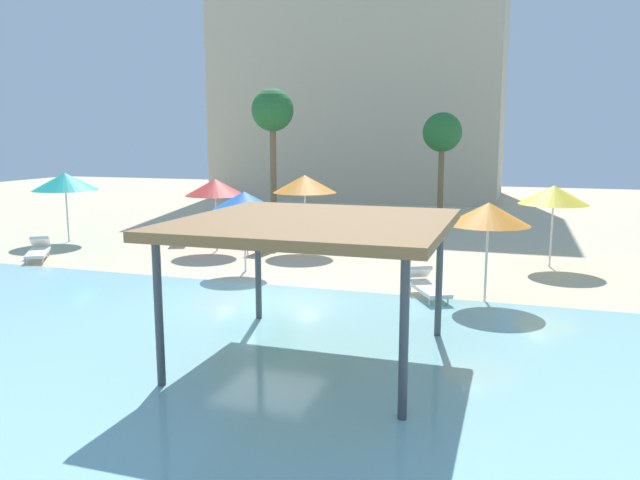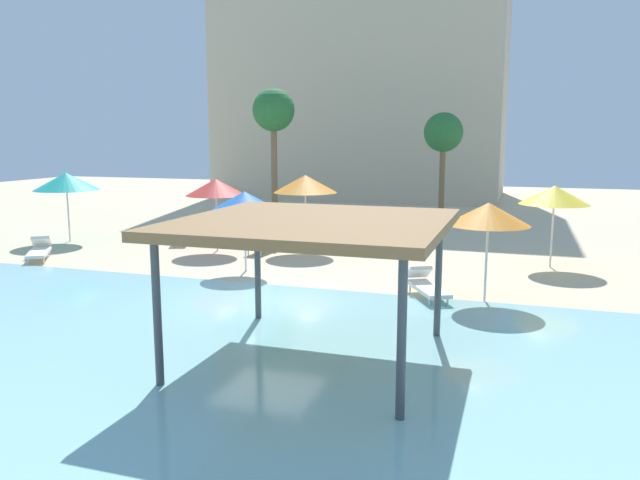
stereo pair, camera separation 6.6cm
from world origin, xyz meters
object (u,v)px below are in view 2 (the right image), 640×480
shade_pavilion (313,227)px  lounge_chair_2 (426,285)px  lounge_chair_4 (39,250)px  lounge_chair_5 (182,235)px  beach_umbrella_blue_4 (244,200)px  beach_umbrella_teal_5 (66,182)px  lounge_chair_3 (266,243)px  beach_umbrella_orange_1 (488,214)px  palm_tree_2 (274,113)px  beach_umbrella_orange_2 (305,184)px  beach_umbrella_red_0 (216,187)px  beach_umbrella_yellow_6 (554,195)px  palm_tree_0 (443,134)px

shade_pavilion → lounge_chair_2: (1.32, 5.22, -2.19)m
lounge_chair_4 → lounge_chair_5: 5.29m
shade_pavilion → lounge_chair_5: shade_pavilion is taller
beach_umbrella_blue_4 → beach_umbrella_teal_5: 9.48m
lounge_chair_3 → beach_umbrella_blue_4: bearing=15.6°
beach_umbrella_orange_1 → lounge_chair_2: (-1.49, -0.02, -1.92)m
beach_umbrella_blue_4 → palm_tree_2: palm_tree_2 is taller
beach_umbrella_orange_2 → beach_umbrella_blue_4: size_ratio=1.11×
beach_umbrella_blue_4 → palm_tree_2: size_ratio=0.40×
beach_umbrella_red_0 → lounge_chair_5: 3.09m
beach_umbrella_yellow_6 → lounge_chair_5: bearing=178.7°
beach_umbrella_teal_5 → lounge_chair_3: (8.34, 0.37, -2.07)m
beach_umbrella_orange_2 → lounge_chair_5: 5.61m
beach_umbrella_teal_5 → beach_umbrella_yellow_6: bearing=2.5°
beach_umbrella_orange_1 → lounge_chair_5: beach_umbrella_orange_1 is taller
beach_umbrella_orange_2 → lounge_chair_4: (-8.09, -4.40, -2.13)m
lounge_chair_5 → palm_tree_2: (1.92, 4.99, 4.84)m
beach_umbrella_orange_2 → lounge_chair_2: size_ratio=1.43×
palm_tree_0 → palm_tree_2: bearing=-147.1°
beach_umbrella_orange_1 → palm_tree_2: 14.64m
lounge_chair_2 → palm_tree_2: 14.22m
beach_umbrella_teal_5 → lounge_chair_3: size_ratio=1.42×
lounge_chair_2 → palm_tree_0: (-1.49, 14.86, 3.93)m
beach_umbrella_orange_1 → beach_umbrella_blue_4: beach_umbrella_orange_1 is taller
lounge_chair_3 → beach_umbrella_orange_1: bearing=63.4°
lounge_chair_2 → beach_umbrella_yellow_6: bearing=118.3°
lounge_chair_4 → beach_umbrella_orange_2: bearing=83.8°
beach_umbrella_yellow_6 → beach_umbrella_teal_5: bearing=-177.5°
beach_umbrella_blue_4 → lounge_chair_3: beach_umbrella_blue_4 is taller
beach_umbrella_teal_5 → lounge_chair_4: (1.55, -3.34, -2.07)m
beach_umbrella_orange_2 → lounge_chair_3: beach_umbrella_orange_2 is taller
beach_umbrella_yellow_6 → lounge_chair_5: beach_umbrella_yellow_6 is taller
shade_pavilion → palm_tree_0: bearing=90.5°
palm_tree_0 → palm_tree_2: size_ratio=0.85×
shade_pavilion → lounge_chair_3: size_ratio=2.47×
beach_umbrella_orange_2 → palm_tree_2: palm_tree_2 is taller
beach_umbrella_red_0 → beach_umbrella_yellow_6: beach_umbrella_red_0 is taller
shade_pavilion → lounge_chair_3: (-5.19, 9.84, -2.19)m
palm_tree_2 → beach_umbrella_blue_4: bearing=-73.3°
lounge_chair_4 → palm_tree_0: palm_tree_0 is taller
palm_tree_0 → beach_umbrella_orange_1: bearing=-78.7°
shade_pavilion → beach_umbrella_teal_5: bearing=145.0°
beach_umbrella_yellow_6 → lounge_chair_3: bearing=-177.6°
beach_umbrella_red_0 → lounge_chair_5: (-2.11, 1.04, -2.00)m
beach_umbrella_blue_4 → lounge_chair_4: beach_umbrella_blue_4 is taller
beach_umbrella_orange_1 → lounge_chair_3: size_ratio=1.31×
beach_umbrella_blue_4 → lounge_chair_4: bearing=-176.2°
beach_umbrella_orange_1 → lounge_chair_5: (-11.90, 5.32, -1.92)m
beach_umbrella_teal_5 → palm_tree_2: palm_tree_2 is taller
lounge_chair_2 → lounge_chair_5: size_ratio=0.99×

